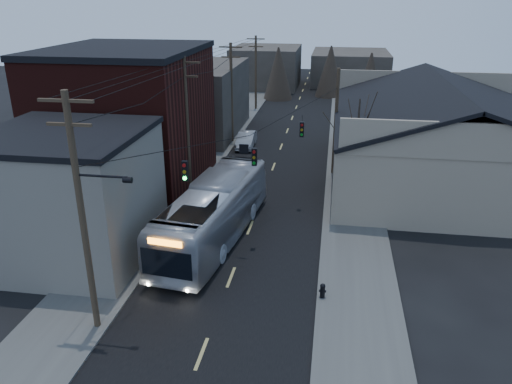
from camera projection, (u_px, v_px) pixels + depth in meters
road_surface at (279, 153)px, 46.15m from camera, size 9.00×110.00×0.02m
sidewalk_left at (210, 149)px, 47.07m from camera, size 4.00×110.00×0.12m
sidewalk_right at (350, 156)px, 45.19m from camera, size 4.00×110.00×0.12m
building_clapboard at (70, 198)px, 26.89m from camera, size 8.00×8.00×7.00m
building_brick at (129, 122)px, 36.57m from camera, size 10.00×12.00×10.00m
building_left_far at (195, 99)px, 51.72m from camera, size 9.00×14.00×7.00m
warehouse at (438, 146)px, 38.69m from camera, size 16.16×20.60×7.73m
building_far_left at (266, 67)px, 78.00m from camera, size 10.00×12.00×6.00m
building_far_right at (350, 67)px, 80.89m from camera, size 12.00×14.00×5.00m
bare_tree at (356, 150)px, 34.71m from camera, size 0.40×0.40×7.20m
utility_lines at (232, 113)px, 39.39m from camera, size 11.24×45.28×10.50m
bus at (213, 212)px, 29.29m from camera, size 4.57×13.13×3.58m
parked_car at (246, 140)px, 47.63m from camera, size 1.67×4.47×1.46m
fire_hydrant at (323, 290)px, 23.94m from camera, size 0.35×0.26×0.75m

